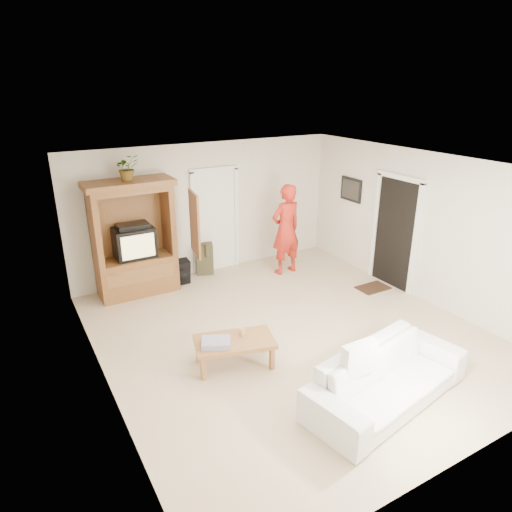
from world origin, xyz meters
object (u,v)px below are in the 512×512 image
(man, at_px, (286,229))
(coffee_table, at_px, (234,343))
(sofa, at_px, (387,378))
(armoire, at_px, (136,246))

(man, xyz_separation_m, coffee_table, (-2.40, -2.41, -0.57))
(coffee_table, bearing_deg, sofa, -36.17)
(coffee_table, bearing_deg, armoire, 113.89)
(sofa, bearing_deg, man, 63.69)
(sofa, relative_size, coffee_table, 1.89)
(armoire, height_order, sofa, armoire)
(armoire, distance_m, man, 2.91)
(man, relative_size, sofa, 0.82)
(man, height_order, sofa, man)
(man, bearing_deg, coffee_table, 40.11)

